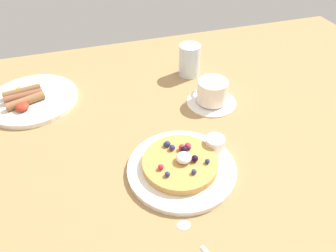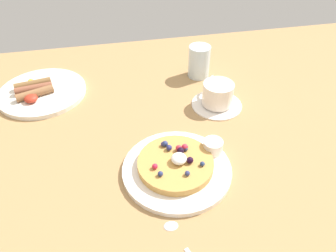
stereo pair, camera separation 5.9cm
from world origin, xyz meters
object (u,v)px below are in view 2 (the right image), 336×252
at_px(teaspoon, 183,244).
at_px(breakfast_plate, 42,92).
at_px(pancake_plate, 177,169).
at_px(coffee_saucer, 217,104).
at_px(water_glass, 199,62).
at_px(syrup_ramekin, 213,146).
at_px(coffee_cup, 218,93).

bearing_deg(teaspoon, breakfast_plate, 117.91).
relative_size(pancake_plate, coffee_saucer, 1.73).
height_order(breakfast_plate, water_glass, water_glass).
bearing_deg(syrup_ramekin, pancake_plate, -160.42).
height_order(pancake_plate, breakfast_plate, same).
height_order(breakfast_plate, teaspoon, breakfast_plate).
bearing_deg(pancake_plate, breakfast_plate, 130.40).
bearing_deg(coffee_cup, teaspoon, -116.07).
xyz_separation_m(coffee_saucer, teaspoon, (-0.20, -0.40, -0.00)).
xyz_separation_m(syrup_ramekin, coffee_cup, (0.07, 0.19, 0.01)).
height_order(breakfast_plate, coffee_cup, coffee_cup).
xyz_separation_m(syrup_ramekin, water_glass, (0.07, 0.35, 0.02)).
bearing_deg(pancake_plate, coffee_saucer, 52.99).
distance_m(pancake_plate, water_glass, 0.42).
distance_m(syrup_ramekin, water_glass, 0.36).
bearing_deg(coffee_cup, syrup_ramekin, -111.12).
bearing_deg(breakfast_plate, coffee_saucer, -17.95).
height_order(pancake_plate, coffee_saucer, pancake_plate).
distance_m(breakfast_plate, coffee_saucer, 0.51).
bearing_deg(syrup_ramekin, water_glass, 79.51).
distance_m(coffee_saucer, coffee_cup, 0.04).
bearing_deg(syrup_ramekin, coffee_cup, 68.88).
relative_size(breakfast_plate, coffee_saucer, 1.79).
bearing_deg(teaspoon, syrup_ramekin, 59.79).
xyz_separation_m(syrup_ramekin, breakfast_plate, (-0.42, 0.35, -0.02)).
distance_m(syrup_ramekin, coffee_cup, 0.20).
distance_m(pancake_plate, syrup_ramekin, 0.10).
bearing_deg(pancake_plate, teaspoon, -99.20).
height_order(syrup_ramekin, water_glass, water_glass).
distance_m(pancake_plate, coffee_saucer, 0.28).
height_order(pancake_plate, teaspoon, pancake_plate).
relative_size(syrup_ramekin, water_glass, 0.45).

